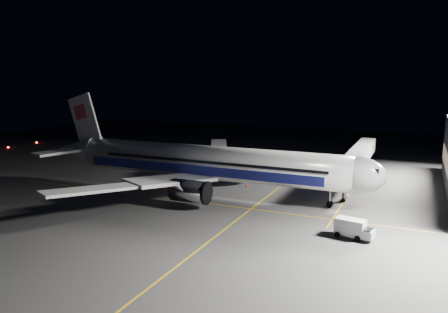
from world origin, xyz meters
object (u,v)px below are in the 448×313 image
(jet_bridge, at_px, (357,158))
(service_truck, at_px, (354,228))
(safety_cone_a, at_px, (260,182))
(safety_cone_b, at_px, (247,185))
(airliner, at_px, (203,162))
(safety_cone_c, at_px, (180,181))
(baggage_tug, at_px, (187,167))

(jet_bridge, height_order, service_truck, jet_bridge)
(safety_cone_a, xyz_separation_m, safety_cone_b, (-1.38, -3.17, -0.03))
(service_truck, distance_m, safety_cone_b, 27.84)
(airliner, height_order, safety_cone_c, airliner)
(airliner, relative_size, jet_bridge, 1.79)
(baggage_tug, bearing_deg, safety_cone_a, -21.51)
(airliner, bearing_deg, baggage_tug, 127.73)
(safety_cone_c, bearing_deg, airliner, -30.01)
(service_truck, xyz_separation_m, baggage_tug, (-37.30, 25.73, -0.46))
(service_truck, relative_size, safety_cone_b, 7.69)
(airliner, xyz_separation_m, safety_cone_b, (5.70, 6.18, -4.85))
(safety_cone_b, bearing_deg, safety_cone_a, 66.49)
(jet_bridge, distance_m, baggage_tug, 34.15)
(baggage_tug, distance_m, safety_cone_c, 10.36)
(jet_bridge, xyz_separation_m, safety_cone_a, (-16.00, -8.71, -4.24))
(airliner, bearing_deg, jet_bridge, 38.04)
(airliner, height_order, jet_bridge, airliner)
(safety_cone_a, bearing_deg, airliner, -127.12)
(airliner, height_order, safety_cone_b, airliner)
(jet_bridge, bearing_deg, airliner, -141.96)
(airliner, height_order, safety_cone_a, airliner)
(jet_bridge, distance_m, safety_cone_a, 18.70)
(baggage_tug, distance_m, safety_cone_b, 17.93)
(jet_bridge, relative_size, service_truck, 7.08)
(airliner, relative_size, safety_cone_c, 104.10)
(service_truck, bearing_deg, airliner, 166.85)
(baggage_tug, bearing_deg, safety_cone_c, -77.03)
(jet_bridge, bearing_deg, safety_cone_b, -145.66)
(jet_bridge, bearing_deg, safety_cone_c, -154.90)
(baggage_tug, bearing_deg, service_truck, -42.33)
(service_truck, xyz_separation_m, safety_cone_c, (-33.65, 16.05, -0.96))
(jet_bridge, bearing_deg, service_truck, -83.09)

